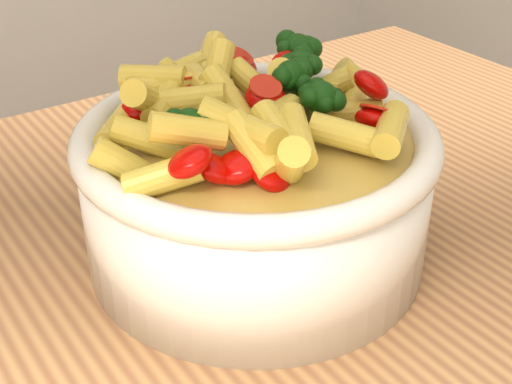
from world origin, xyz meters
TOP-DOWN VIEW (x-y plane):
  - serving_bowl at (0.11, 0.04)m, footprint 0.26×0.26m
  - pasta_salad at (0.11, 0.04)m, footprint 0.21×0.21m

SIDE VIEW (x-z plane):
  - serving_bowl at x=0.11m, z-range 0.90..1.01m
  - pasta_salad at x=0.11m, z-range 1.00..1.05m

